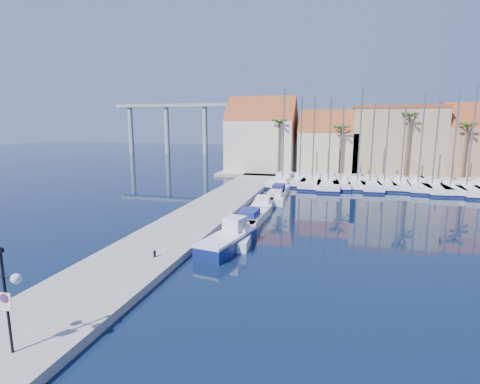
# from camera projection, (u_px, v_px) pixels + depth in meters

# --- Properties ---
(ground) EXTENTS (260.00, 260.00, 0.00)m
(ground) POSITION_uv_depth(u_px,v_px,m) (264.00, 281.00, 22.55)
(ground) COLOR black
(ground) RESTS_ON ground
(quay_west) EXTENTS (6.00, 77.00, 0.50)m
(quay_west) POSITION_uv_depth(u_px,v_px,m) (203.00, 214.00, 37.60)
(quay_west) COLOR gray
(quay_west) RESTS_ON ground
(shore_north) EXTENTS (54.00, 16.00, 0.50)m
(shore_north) POSITION_uv_depth(u_px,v_px,m) (374.00, 175.00, 65.50)
(shore_north) COLOR gray
(shore_north) RESTS_ON ground
(lamp_post) EXTENTS (1.47, 0.47, 4.34)m
(lamp_post) POSITION_uv_depth(u_px,v_px,m) (4.00, 285.00, 14.22)
(lamp_post) COLOR black
(lamp_post) RESTS_ON quay_west
(bollard) EXTENTS (0.18, 0.18, 0.44)m
(bollard) POSITION_uv_depth(u_px,v_px,m) (155.00, 254.00, 25.09)
(bollard) COLOR black
(bollard) RESTS_ON quay_west
(fishing_boat) EXTENTS (3.26, 6.57, 2.20)m
(fishing_boat) POSITION_uv_depth(u_px,v_px,m) (228.00, 239.00, 28.13)
(fishing_boat) COLOR navy
(fishing_boat) RESTS_ON ground
(motorboat_west_0) EXTENTS (2.64, 6.64, 1.40)m
(motorboat_west_0) POSITION_uv_depth(u_px,v_px,m) (240.00, 234.00, 30.21)
(motorboat_west_0) COLOR white
(motorboat_west_0) RESTS_ON ground
(motorboat_west_1) EXTENTS (2.38, 6.78, 1.40)m
(motorboat_west_1) POSITION_uv_depth(u_px,v_px,m) (251.00, 218.00, 35.30)
(motorboat_west_1) COLOR white
(motorboat_west_1) RESTS_ON ground
(motorboat_west_2) EXTENTS (2.73, 6.73, 1.40)m
(motorboat_west_2) POSITION_uv_depth(u_px,v_px,m) (263.00, 204.00, 41.37)
(motorboat_west_2) COLOR white
(motorboat_west_2) RESTS_ON ground
(motorboat_west_3) EXTENTS (2.66, 6.61, 1.40)m
(motorboat_west_3) POSITION_uv_depth(u_px,v_px,m) (276.00, 197.00, 44.94)
(motorboat_west_3) COLOR white
(motorboat_west_3) RESTS_ON ground
(motorboat_west_4) EXTENTS (2.04, 6.32, 1.40)m
(motorboat_west_4) POSITION_uv_depth(u_px,v_px,m) (279.00, 190.00, 49.32)
(motorboat_west_4) COLOR white
(motorboat_west_4) RESTS_ON ground
(motorboat_west_5) EXTENTS (2.28, 5.78, 1.40)m
(motorboat_west_5) POSITION_uv_depth(u_px,v_px,m) (284.00, 183.00, 54.88)
(motorboat_west_5) COLOR white
(motorboat_west_5) RESTS_ON ground
(motorboat_west_6) EXTENTS (2.52, 6.32, 1.40)m
(motorboat_west_6) POSITION_uv_depth(u_px,v_px,m) (288.00, 178.00, 60.14)
(motorboat_west_6) COLOR white
(motorboat_west_6) RESTS_ON ground
(sailboat_0) EXTENTS (3.47, 11.43, 14.13)m
(sailboat_0) POSITION_uv_depth(u_px,v_px,m) (283.00, 180.00, 57.54)
(sailboat_0) COLOR white
(sailboat_0) RESTS_ON ground
(sailboat_1) EXTENTS (2.43, 9.13, 13.02)m
(sailboat_1) POSITION_uv_depth(u_px,v_px,m) (300.00, 180.00, 57.78)
(sailboat_1) COLOR white
(sailboat_1) RESTS_ON ground
(sailboat_2) EXTENTS (3.44, 11.69, 12.85)m
(sailboat_2) POSITION_uv_depth(u_px,v_px,m) (313.00, 181.00, 56.51)
(sailboat_2) COLOR white
(sailboat_2) RESTS_ON ground
(sailboat_3) EXTENTS (3.59, 11.90, 12.68)m
(sailboat_3) POSITION_uv_depth(u_px,v_px,m) (328.00, 182.00, 55.31)
(sailboat_3) COLOR white
(sailboat_3) RESTS_ON ground
(sailboat_4) EXTENTS (3.09, 9.30, 11.18)m
(sailboat_4) POSITION_uv_depth(u_px,v_px,m) (340.00, 182.00, 55.41)
(sailboat_4) COLOR white
(sailboat_4) RESTS_ON ground
(sailboat_5) EXTENTS (2.89, 9.20, 14.14)m
(sailboat_5) POSITION_uv_depth(u_px,v_px,m) (357.00, 182.00, 55.13)
(sailboat_5) COLOR white
(sailboat_5) RESTS_ON ground
(sailboat_6) EXTENTS (3.39, 10.40, 11.65)m
(sailboat_6) POSITION_uv_depth(u_px,v_px,m) (369.00, 184.00, 54.06)
(sailboat_6) COLOR white
(sailboat_6) RESTS_ON ground
(sailboat_7) EXTENTS (3.04, 9.33, 11.71)m
(sailboat_7) POSITION_uv_depth(u_px,v_px,m) (383.00, 183.00, 54.56)
(sailboat_7) COLOR white
(sailboat_7) RESTS_ON ground
(sailboat_8) EXTENTS (2.90, 8.96, 11.19)m
(sailboat_8) POSITION_uv_depth(u_px,v_px,m) (400.00, 184.00, 53.88)
(sailboat_8) COLOR white
(sailboat_8) RESTS_ON ground
(sailboat_9) EXTENTS (3.26, 10.30, 13.26)m
(sailboat_9) POSITION_uv_depth(u_px,v_px,m) (417.00, 185.00, 53.16)
(sailboat_9) COLOR white
(sailboat_9) RESTS_ON ground
(sailboat_10) EXTENTS (3.75, 11.62, 12.23)m
(sailboat_10) POSITION_uv_depth(u_px,v_px,m) (430.00, 186.00, 52.53)
(sailboat_10) COLOR white
(sailboat_10) RESTS_ON ground
(sailboat_11) EXTENTS (3.46, 10.17, 12.94)m
(sailboat_11) POSITION_uv_depth(u_px,v_px,m) (449.00, 187.00, 51.49)
(sailboat_11) COLOR white
(sailboat_11) RESTS_ON ground
(sailboat_12) EXTENTS (3.32, 11.44, 14.09)m
(sailboat_12) POSITION_uv_depth(u_px,v_px,m) (464.00, 188.00, 50.88)
(sailboat_12) COLOR white
(sailboat_12) RESTS_ON ground
(sailboat_13) EXTENTS (2.90, 10.44, 14.99)m
(sailboat_13) POSITION_uv_depth(u_px,v_px,m) (480.00, 187.00, 51.16)
(sailboat_13) COLOR white
(sailboat_13) RESTS_ON ground
(building_0) EXTENTS (12.30, 9.00, 13.50)m
(building_0) POSITION_uv_depth(u_px,v_px,m) (262.00, 138.00, 68.48)
(building_0) COLOR beige
(building_0) RESTS_ON shore_north
(building_1) EXTENTS (10.30, 8.00, 11.00)m
(building_1) POSITION_uv_depth(u_px,v_px,m) (329.00, 145.00, 65.65)
(building_1) COLOR beige
(building_1) RESTS_ON shore_north
(building_2) EXTENTS (14.20, 10.20, 11.50)m
(building_2) POSITION_uv_depth(u_px,v_px,m) (395.00, 140.00, 63.61)
(building_2) COLOR tan
(building_2) RESTS_ON shore_north
(building_3) EXTENTS (10.30, 8.00, 12.00)m
(building_3) POSITION_uv_depth(u_px,v_px,m) (476.00, 144.00, 59.68)
(building_3) COLOR #B4765B
(building_3) RESTS_ON shore_north
(palm_0) EXTENTS (2.60, 2.60, 10.15)m
(palm_0) POSITION_uv_depth(u_px,v_px,m) (279.00, 124.00, 62.24)
(palm_0) COLOR brown
(palm_0) RESTS_ON shore_north
(palm_1) EXTENTS (2.60, 2.60, 9.15)m
(palm_1) POSITION_uv_depth(u_px,v_px,m) (341.00, 130.00, 59.86)
(palm_1) COLOR brown
(palm_1) RESTS_ON shore_north
(palm_2) EXTENTS (2.60, 2.60, 11.15)m
(palm_2) POSITION_uv_depth(u_px,v_px,m) (410.00, 118.00, 56.96)
(palm_2) COLOR brown
(palm_2) RESTS_ON shore_north
(palm_3) EXTENTS (2.60, 2.60, 9.65)m
(palm_3) POSITION_uv_depth(u_px,v_px,m) (467.00, 127.00, 55.19)
(palm_3) COLOR brown
(palm_3) RESTS_ON shore_north
(viaduct) EXTENTS (48.00, 2.20, 14.45)m
(viaduct) POSITION_uv_depth(u_px,v_px,m) (188.00, 119.00, 108.41)
(viaduct) COLOR #9E9E99
(viaduct) RESTS_ON ground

